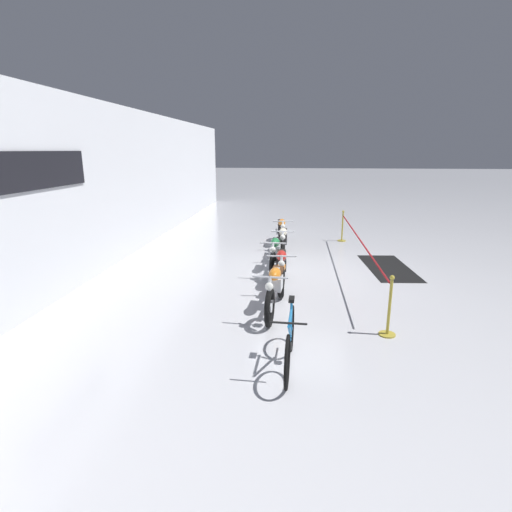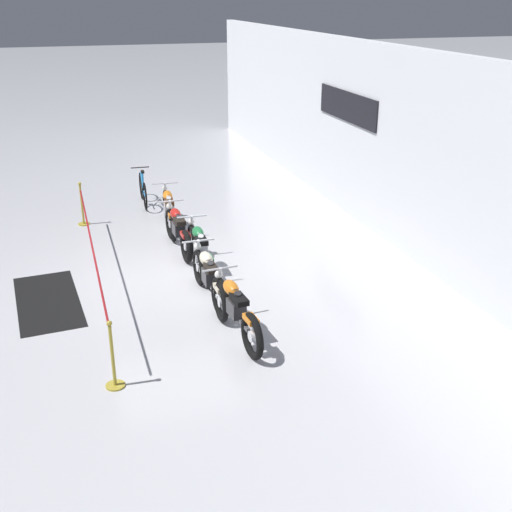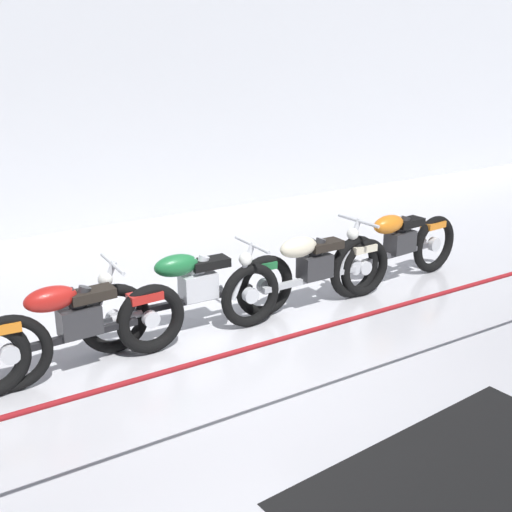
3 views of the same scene
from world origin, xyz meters
name	(u,v)px [view 1 (image 1 of 3)]	position (x,y,z in m)	size (l,w,h in m)	color
ground_plane	(300,270)	(0.00, 0.00, 0.00)	(120.00, 120.00, 0.00)	silver
back_wall	(103,186)	(-0.01, 5.12, 2.10)	(28.00, 0.29, 4.20)	white
motorcycle_orange_0	(276,286)	(-2.69, 0.50, 0.47)	(2.33, 0.62, 0.93)	black
motorcycle_red_1	(281,267)	(-1.32, 0.45, 0.45)	(2.17, 0.62, 0.93)	black
motorcycle_green_2	(275,253)	(-0.05, 0.65, 0.46)	(2.37, 0.62, 0.93)	black
motorcycle_cream_3	(283,241)	(1.31, 0.50, 0.46)	(2.27, 0.62, 0.92)	black
motorcycle_orange_4	(281,231)	(2.68, 0.61, 0.47)	(2.18, 0.62, 0.95)	black
bicycle	(290,342)	(-4.81, 0.19, 0.39)	(1.74, 0.48, 0.96)	black
stanchion_far_left	(367,259)	(-1.29, -1.43, 0.70)	(7.20, 0.28, 1.05)	gold
stanchion_mid_left	(342,231)	(3.57, -1.43, 0.36)	(0.28, 0.28, 1.05)	gold
floor_banner	(388,268)	(0.44, -2.31, 0.00)	(2.52, 1.08, 0.01)	black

